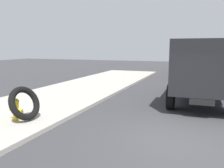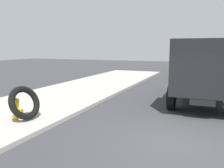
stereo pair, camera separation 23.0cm
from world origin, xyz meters
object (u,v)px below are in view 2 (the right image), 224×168
(loose_tire, at_px, (25,103))
(dump_truck_orange, at_px, (201,59))
(fire_hydrant, at_px, (16,108))
(dump_truck_blue, at_px, (204,69))
(dump_truck_yellow, at_px, (212,57))

(loose_tire, relative_size, dump_truck_orange, 0.18)
(fire_hydrant, distance_m, loose_tire, 0.38)
(fire_hydrant, relative_size, loose_tire, 0.63)
(dump_truck_orange, bearing_deg, dump_truck_blue, -177.27)
(fire_hydrant, height_order, dump_truck_orange, dump_truck_orange)
(fire_hydrant, relative_size, dump_truck_yellow, 0.11)
(dump_truck_orange, xyz_separation_m, dump_truck_yellow, (8.19, -0.96, 0.00))
(fire_hydrant, height_order, dump_truck_blue, dump_truck_blue)
(dump_truck_blue, distance_m, dump_truck_yellow, 18.60)
(loose_tire, relative_size, dump_truck_yellow, 0.17)
(fire_hydrant, xyz_separation_m, dump_truck_yellow, (24.76, -6.48, 1.05))
(dump_truck_orange, bearing_deg, dump_truck_yellow, -6.71)
(dump_truck_orange, bearing_deg, fire_hydrant, 161.58)
(loose_tire, bearing_deg, dump_truck_orange, -17.52)
(dump_truck_blue, relative_size, dump_truck_yellow, 0.99)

